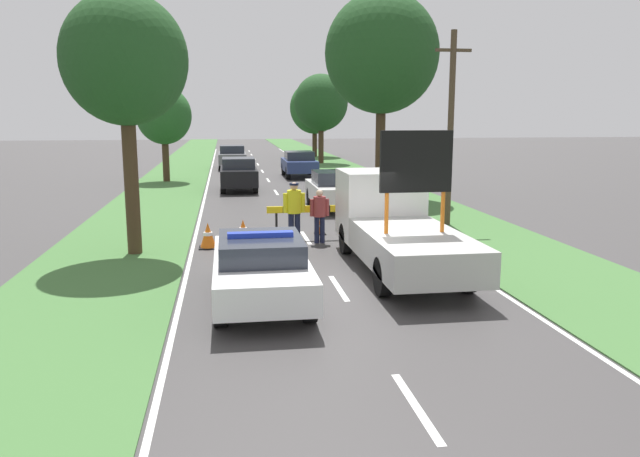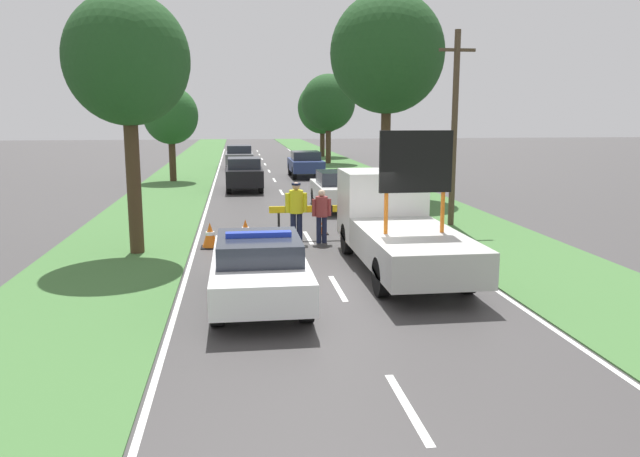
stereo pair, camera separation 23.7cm
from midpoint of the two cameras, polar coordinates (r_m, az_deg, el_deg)
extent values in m
plane|color=#3D3A3A|center=(13.66, 1.18, -5.41)|extent=(160.00, 160.00, 0.00)
cube|color=silver|center=(8.47, 7.94, -15.79)|extent=(0.12, 2.02, 0.01)
cube|color=silver|center=(13.61, 1.21, -5.45)|extent=(0.12, 2.02, 0.01)
cube|color=silver|center=(19.02, -1.67, -0.84)|extent=(0.12, 2.02, 0.01)
cube|color=silver|center=(24.54, -3.26, 1.71)|extent=(0.12, 2.02, 0.01)
cube|color=silver|center=(30.09, -4.26, 3.32)|extent=(0.12, 2.02, 0.01)
cube|color=silver|center=(35.67, -4.96, 4.43)|extent=(0.12, 2.02, 0.01)
cube|color=silver|center=(41.26, -5.46, 5.24)|extent=(0.12, 2.02, 0.01)
cube|color=silver|center=(46.86, -5.85, 5.86)|extent=(0.12, 2.02, 0.01)
cube|color=silver|center=(52.47, -6.15, 6.34)|extent=(0.12, 2.02, 0.01)
cube|color=silver|center=(58.08, -6.40, 6.73)|extent=(0.12, 2.02, 0.01)
cube|color=silver|center=(63.69, -6.60, 7.05)|extent=(0.12, 2.02, 0.01)
cube|color=silver|center=(31.50, -10.55, 3.50)|extent=(0.10, 72.51, 0.01)
cube|color=silver|center=(31.97, 1.53, 3.77)|extent=(0.10, 72.51, 0.01)
cube|color=#427038|center=(33.30, -13.93, 3.75)|extent=(3.83, 120.00, 0.03)
cube|color=#427038|center=(34.01, 4.38, 4.17)|extent=(3.83, 120.00, 0.03)
cube|color=white|center=(12.60, -5.99, -3.83)|extent=(1.84, 4.58, 0.58)
cube|color=#282D38|center=(12.35, -6.01, -1.74)|extent=(1.62, 2.11, 0.42)
cylinder|color=black|center=(14.04, -9.51, -3.65)|extent=(0.24, 0.69, 0.69)
cylinder|color=black|center=(14.10, -3.00, -3.46)|extent=(0.24, 0.69, 0.69)
cylinder|color=black|center=(11.31, -9.70, -7.13)|extent=(0.24, 0.69, 0.69)
cylinder|color=black|center=(11.38, -1.58, -6.87)|extent=(0.24, 0.69, 0.69)
cube|color=#1E38C6|center=(12.30, -6.03, -0.56)|extent=(1.29, 0.24, 0.10)
cube|color=#193399|center=(12.60, -6.00, -3.71)|extent=(1.85, 3.76, 0.10)
cube|color=black|center=(14.88, -6.41, -1.85)|extent=(1.01, 0.08, 0.35)
cube|color=white|center=(16.87, 5.08, 2.21)|extent=(2.08, 1.94, 1.82)
cube|color=#232833|center=(17.74, 4.37, 3.70)|extent=(1.77, 0.04, 0.80)
cube|color=#B2B2AD|center=(13.96, 8.09, -1.86)|extent=(2.08, 4.38, 0.73)
cylinder|color=#D16619|center=(13.65, 5.61, 1.40)|extent=(0.09, 0.09, 0.90)
cylinder|color=#D16619|center=(14.01, 10.68, 1.50)|extent=(0.09, 0.09, 0.90)
cube|color=black|center=(13.69, 8.30, 6.08)|extent=(1.60, 0.12, 1.33)
cylinder|color=black|center=(16.83, 1.98, -0.92)|extent=(0.24, 0.82, 0.82)
cylinder|color=black|center=(17.26, 8.01, -0.73)|extent=(0.24, 0.82, 0.82)
cylinder|color=black|center=(12.99, 5.24, -4.40)|extent=(0.24, 0.82, 0.82)
cylinder|color=black|center=(13.54, 12.86, -4.01)|extent=(0.24, 0.82, 0.82)
cylinder|color=black|center=(18.71, -4.36, 0.19)|extent=(0.07, 0.07, 0.81)
cylinder|color=black|center=(19.01, 2.55, 0.37)|extent=(0.07, 0.07, 0.81)
cube|color=yellow|center=(18.62, -4.53, 1.71)|extent=(0.48, 0.08, 0.20)
cube|color=black|center=(18.66, -3.06, 1.75)|extent=(0.48, 0.08, 0.20)
cube|color=yellow|center=(18.71, -1.61, 1.78)|extent=(0.48, 0.08, 0.20)
cube|color=black|center=(18.77, -0.16, 1.82)|extent=(0.48, 0.08, 0.20)
cube|color=yellow|center=(18.85, 1.28, 1.85)|extent=(0.48, 0.08, 0.20)
cube|color=black|center=(18.93, 2.70, 1.88)|extent=(0.48, 0.08, 0.20)
cylinder|color=#191E38|center=(18.19, -3.02, 0.03)|extent=(0.17, 0.17, 0.89)
cylinder|color=#191E38|center=(18.21, -2.45, 0.05)|extent=(0.17, 0.17, 0.89)
cylinder|color=yellow|center=(18.07, -2.76, 2.46)|extent=(0.41, 0.41, 0.67)
cylinder|color=yellow|center=(18.06, -3.56, 2.34)|extent=(0.13, 0.13, 0.57)
cylinder|color=yellow|center=(18.11, -1.96, 2.38)|extent=(0.13, 0.13, 0.57)
sphere|color=tan|center=(18.02, -2.77, 3.87)|extent=(0.23, 0.23, 0.23)
cylinder|color=#141933|center=(18.01, -2.77, 4.07)|extent=(0.26, 0.26, 0.06)
cylinder|color=#191E38|center=(18.20, -0.67, -0.12)|extent=(0.15, 0.15, 0.78)
cylinder|color=#191E38|center=(18.22, -0.16, -0.11)|extent=(0.15, 0.15, 0.78)
cylinder|color=maroon|center=(18.09, -0.42, 2.02)|extent=(0.36, 0.36, 0.59)
cylinder|color=maroon|center=(18.07, -1.12, 1.91)|extent=(0.12, 0.12, 0.50)
cylinder|color=maroon|center=(18.13, 0.28, 1.94)|extent=(0.12, 0.12, 0.50)
sphere|color=beige|center=(18.04, -0.42, 3.26)|extent=(0.20, 0.20, 0.20)
cube|color=black|center=(18.99, 6.86, -0.90)|extent=(0.35, 0.35, 0.03)
cone|color=orange|center=(18.95, 6.87, -0.17)|extent=(0.30, 0.30, 0.46)
cylinder|color=white|center=(18.94, 6.87, -0.11)|extent=(0.17, 0.17, 0.06)
cube|color=black|center=(18.69, -7.38, -1.10)|extent=(0.47, 0.47, 0.03)
cone|color=orange|center=(18.63, -7.41, -0.12)|extent=(0.40, 0.40, 0.62)
cylinder|color=white|center=(18.63, -7.41, -0.03)|extent=(0.23, 0.23, 0.09)
cube|color=black|center=(15.67, -3.62, -3.28)|extent=(0.49, 0.49, 0.03)
cone|color=orange|center=(15.60, -3.63, -2.08)|extent=(0.41, 0.41, 0.64)
cylinder|color=white|center=(15.59, -3.63, -1.97)|extent=(0.23, 0.23, 0.09)
cube|color=black|center=(17.87, -10.54, -1.72)|extent=(0.53, 0.53, 0.03)
cone|color=orange|center=(17.80, -10.58, -0.59)|extent=(0.45, 0.45, 0.69)
cylinder|color=white|center=(17.79, -10.58, -0.48)|extent=(0.25, 0.25, 0.10)
cube|color=black|center=(19.56, -0.34, -0.49)|extent=(0.34, 0.34, 0.03)
cone|color=orange|center=(19.52, -0.34, 0.21)|extent=(0.29, 0.29, 0.45)
cylinder|color=white|center=(19.51, -0.34, 0.27)|extent=(0.17, 0.17, 0.06)
cube|color=silver|center=(24.68, 0.98, 3.36)|extent=(1.77, 4.06, 0.66)
cube|color=#282D38|center=(24.49, 1.03, 4.68)|extent=(1.56, 1.87, 0.50)
cylinder|color=black|center=(25.84, -1.16, 2.94)|extent=(0.24, 0.70, 0.70)
cylinder|color=black|center=(26.08, 2.18, 3.01)|extent=(0.24, 0.70, 0.70)
cylinder|color=black|center=(23.37, -0.36, 2.15)|extent=(0.24, 0.70, 0.70)
cylinder|color=black|center=(23.64, 3.32, 2.22)|extent=(0.24, 0.70, 0.70)
cube|color=black|center=(30.98, -7.67, 4.79)|extent=(1.76, 3.98, 0.78)
cube|color=#282D38|center=(30.81, -7.69, 5.95)|extent=(1.54, 1.83, 0.50)
cylinder|color=black|center=(32.25, -9.04, 4.27)|extent=(0.24, 0.65, 0.65)
cylinder|color=black|center=(32.27, -6.34, 4.34)|extent=(0.24, 0.65, 0.65)
cylinder|color=black|center=(29.80, -9.07, 3.77)|extent=(0.24, 0.65, 0.65)
cylinder|color=black|center=(29.82, -6.15, 3.85)|extent=(0.24, 0.65, 0.65)
cube|color=navy|center=(37.30, -2.11, 5.81)|extent=(1.83, 4.18, 0.66)
cube|color=#282D38|center=(37.13, -2.09, 6.68)|extent=(1.61, 1.92, 0.49)
cylinder|color=black|center=(38.53, -3.50, 5.46)|extent=(0.24, 0.75, 0.75)
cylinder|color=black|center=(38.70, -1.15, 5.49)|extent=(0.24, 0.75, 0.75)
cylinder|color=black|center=(35.96, -3.13, 5.10)|extent=(0.24, 0.75, 0.75)
cylinder|color=black|center=(36.15, -0.62, 5.14)|extent=(0.24, 0.75, 0.75)
cube|color=slate|center=(43.41, -8.19, 6.40)|extent=(1.84, 4.07, 0.70)
cube|color=#282D38|center=(43.25, -8.21, 7.19)|extent=(1.62, 1.87, 0.52)
cylinder|color=black|center=(44.69, -9.22, 6.03)|extent=(0.24, 0.75, 0.75)
cylinder|color=black|center=(44.70, -7.16, 6.08)|extent=(0.24, 0.75, 0.75)
cylinder|color=black|center=(42.18, -9.25, 5.77)|extent=(0.24, 0.75, 0.75)
cylinder|color=black|center=(42.19, -7.07, 5.83)|extent=(0.24, 0.75, 0.75)
cylinder|color=#42301E|center=(54.73, -0.61, 7.94)|extent=(0.41, 0.41, 2.63)
ellipsoid|color=#235623|center=(54.68, -0.62, 10.99)|extent=(4.26, 4.26, 4.47)
cylinder|color=#42301E|center=(17.29, -17.24, 4.07)|extent=(0.38, 0.38, 3.90)
ellipsoid|color=#1E471E|center=(17.25, -17.82, 14.53)|extent=(3.21, 3.21, 3.37)
cylinder|color=#42301E|center=(47.37, -0.05, 7.80)|extent=(0.40, 0.40, 3.04)
ellipsoid|color=#1E471E|center=(47.32, -0.05, 11.45)|extent=(4.00, 4.00, 4.20)
cylinder|color=#42301E|center=(35.67, -14.10, 6.18)|extent=(0.37, 0.37, 2.51)
ellipsoid|color=#235623|center=(35.59, -14.28, 9.99)|extent=(2.99, 2.99, 3.14)
cylinder|color=#42301E|center=(28.11, 5.28, 7.36)|extent=(0.43, 0.43, 4.46)
ellipsoid|color=#1E471E|center=(28.19, 5.43, 15.68)|extent=(4.95, 4.95, 5.20)
cylinder|color=#473828|center=(21.25, 11.53, 8.81)|extent=(0.20, 0.20, 6.39)
cube|color=#473828|center=(21.34, 11.78, 15.67)|extent=(1.20, 0.10, 0.10)
camera|label=1|loc=(0.12, -90.47, -0.09)|focal=35.00mm
camera|label=2|loc=(0.12, 89.53, 0.09)|focal=35.00mm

